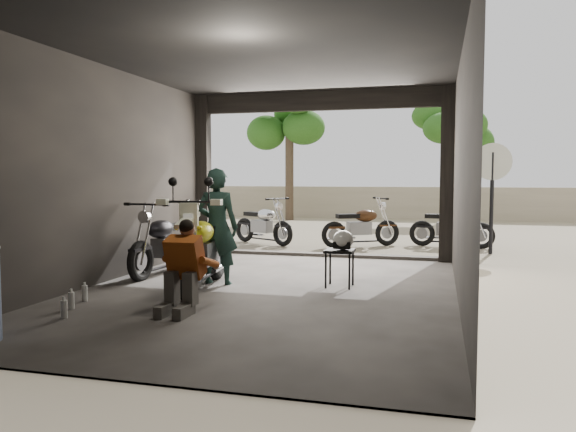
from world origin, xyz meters
The scene contains 15 objects.
ground centered at (0.00, 0.00, 0.00)m, with size 80.00×80.00×0.00m, color #7A6D56.
garage centered at (0.00, 0.55, 1.28)m, with size 7.00×7.13×3.20m.
boundary_wall centered at (0.00, 14.00, 0.60)m, with size 18.00×0.30×1.20m, color gray.
tree_left centered at (-3.00, 12.50, 3.99)m, with size 2.20×2.20×5.60m.
tree_right centered at (2.80, 14.00, 3.56)m, with size 2.20×2.20×5.00m.
main_bike centered at (-0.91, -0.03, 0.65)m, with size 0.80×1.94×1.30m, color beige, non-canonical shape.
left_bike centered at (-2.00, 0.93, 0.59)m, with size 0.72×1.74×1.18m, color black, non-canonical shape.
outside_bike_a centered at (-1.70, 5.22, 0.55)m, with size 0.67×1.62×1.10m, color black, non-canonical shape.
outside_bike_b centered at (0.58, 5.31, 0.55)m, with size 0.67×1.64×1.11m, color #3E220F, non-canonical shape.
outside_bike_c centered at (2.53, 5.70, 0.55)m, with size 0.66×1.61×1.09m, color black, non-canonical shape.
rider centered at (-0.84, 0.32, 0.85)m, with size 0.62×0.41×1.70m, color black.
mechanic centered at (-0.57, -1.43, 0.52)m, with size 0.53×0.72×1.04m, color #AB4F16, non-canonical shape.
stool centered at (0.91, 0.55, 0.47)m, with size 0.40×0.40×0.55m.
helmet centered at (0.96, 0.54, 0.69)m, with size 0.29×0.31×0.28m, color silver.
sign_post centered at (3.28, 4.80, 1.50)m, with size 0.75×0.08×2.25m.
Camera 1 is at (2.24, -7.21, 1.57)m, focal length 35.00 mm.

